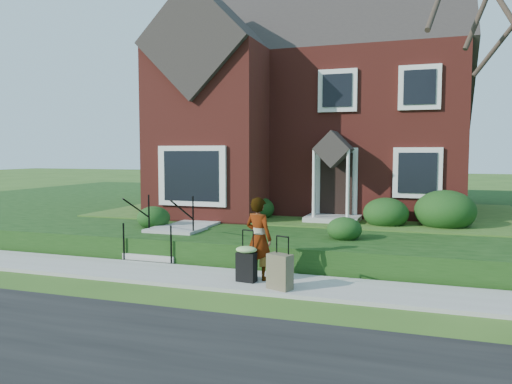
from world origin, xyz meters
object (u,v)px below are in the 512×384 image
at_px(front_steps, 167,238).
at_px(suitcase_olive, 280,271).
at_px(suitcase_black, 246,262).
at_px(woman, 259,238).

distance_m(front_steps, suitcase_olive, 4.38).
bearing_deg(suitcase_olive, suitcase_black, 179.62).
bearing_deg(suitcase_black, front_steps, 152.60).
distance_m(suitcase_black, suitcase_olive, 0.86).
height_order(front_steps, suitcase_olive, front_steps).
bearing_deg(woman, suitcase_olive, 156.06).
bearing_deg(suitcase_black, woman, 65.25).
bearing_deg(suitcase_olive, front_steps, 169.62).
bearing_deg(front_steps, suitcase_black, -34.63).
xyz_separation_m(woman, suitcase_olive, (0.63, -0.60, -0.51)).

